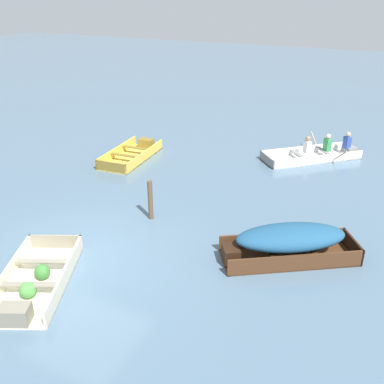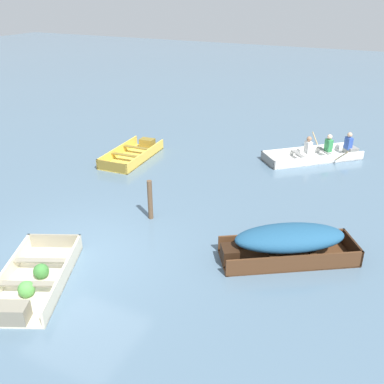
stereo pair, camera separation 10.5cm
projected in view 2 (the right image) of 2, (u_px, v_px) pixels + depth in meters
The scene contains 6 objects.
ground_plane at pixel (78, 256), 10.02m from camera, with size 80.00×80.00×0.00m, color slate.
dinghy_cream_foreground at pixel (33, 282), 8.90m from camera, with size 2.26×2.98×0.39m.
skiff_dark_varnish_near_moored at pixel (288, 241), 9.68m from camera, with size 3.17×2.52×0.85m.
skiff_yellow_mid_moored at pixel (134, 154), 15.70m from camera, with size 1.36×2.85×0.37m.
rowboat_white_with_crew at pixel (318, 154), 15.55m from camera, with size 3.38×3.18×0.89m.
mooring_post at pixel (150, 200), 11.39m from camera, with size 0.13×0.13×1.11m, color brown.
Camera 2 is at (6.04, -6.38, 5.71)m, focal length 40.00 mm.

